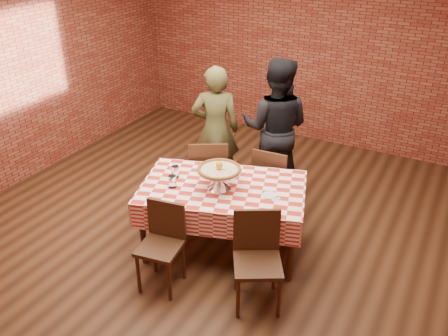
{
  "coord_description": "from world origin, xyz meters",
  "views": [
    {
      "loc": [
        2.39,
        -3.89,
        3.19
      ],
      "look_at": [
        0.35,
        -0.15,
        0.93
      ],
      "focal_mm": 38.08,
      "sensor_mm": 36.0,
      "label": 1
    }
  ],
  "objects": [
    {
      "name": "pizza",
      "position": [
        0.35,
        -0.25,
        0.96
      ],
      "size": [
        0.62,
        0.62,
        0.03
      ],
      "primitive_type": "cylinder",
      "rotation": [
        0.0,
        0.0,
        0.58
      ],
      "color": "beige",
      "rests_on": "pizza_stand"
    },
    {
      "name": "side_plate",
      "position": [
        0.86,
        -0.16,
        0.76
      ],
      "size": [
        0.18,
        0.18,
        0.01
      ],
      "primitive_type": "cylinder",
      "rotation": [
        0.0,
        0.0,
        0.31
      ],
      "color": "white",
      "rests_on": "tablecloth"
    },
    {
      "name": "ground",
      "position": [
        0.0,
        0.0,
        0.0
      ],
      "size": [
        6.0,
        6.0,
        0.0
      ],
      "primitive_type": "plane",
      "color": "black",
      "rests_on": "ground"
    },
    {
      "name": "chair_far_right",
      "position": [
        0.56,
        0.67,
        0.45
      ],
      "size": [
        0.43,
        0.43,
        0.89
      ],
      "primitive_type": null,
      "rotation": [
        0.0,
        0.0,
        3.19
      ],
      "color": "#422613",
      "rests_on": "ground"
    },
    {
      "name": "lemon",
      "position": [
        0.35,
        -0.25,
        1.01
      ],
      "size": [
        0.1,
        0.1,
        0.09
      ],
      "primitive_type": "ellipsoid",
      "rotation": [
        0.0,
        0.0,
        0.58
      ],
      "color": "yellow",
      "rests_on": "pizza"
    },
    {
      "name": "chair_far_left",
      "position": [
        -0.19,
        0.44,
        0.47
      ],
      "size": [
        0.62,
        0.62,
        0.93
      ],
      "primitive_type": null,
      "rotation": [
        0.0,
        0.0,
        3.68
      ],
      "color": "#422613",
      "rests_on": "ground"
    },
    {
      "name": "back_wall",
      "position": [
        0.0,
        3.0,
        1.45
      ],
      "size": [
        5.5,
        0.0,
        5.5
      ],
      "primitive_type": "plane",
      "rotation": [
        1.57,
        0.0,
        0.0
      ],
      "color": "maroon",
      "rests_on": "ground"
    },
    {
      "name": "condiment_caddy",
      "position": [
        0.35,
        0.08,
        0.83
      ],
      "size": [
        0.12,
        0.12,
        0.13
      ],
      "primitive_type": "cube",
      "rotation": [
        0.0,
        0.0,
        0.71
      ],
      "color": "silver",
      "rests_on": "tablecloth"
    },
    {
      "name": "tablecloth",
      "position": [
        0.37,
        -0.22,
        0.62
      ],
      "size": [
        1.91,
        1.49,
        0.28
      ],
      "primitive_type": null,
      "rotation": [
        0.0,
        0.0,
        0.31
      ],
      "color": "red",
      "rests_on": "table"
    },
    {
      "name": "diner_black",
      "position": [
        0.35,
        1.17,
        0.88
      ],
      "size": [
        0.98,
        0.83,
        1.77
      ],
      "primitive_type": "imported",
      "rotation": [
        0.0,
        0.0,
        3.35
      ],
      "color": "black",
      "rests_on": "ground"
    },
    {
      "name": "table",
      "position": [
        0.37,
        -0.22,
        0.38
      ],
      "size": [
        1.87,
        1.45,
        0.75
      ],
      "primitive_type": "cube",
      "rotation": [
        0.0,
        0.0,
        0.31
      ],
      "color": "#422613",
      "rests_on": "ground"
    },
    {
      "name": "sweetener_packet_a",
      "position": [
        0.93,
        -0.21,
        0.76
      ],
      "size": [
        0.06,
        0.06,
        0.0
      ],
      "primitive_type": "cube",
      "rotation": [
        0.0,
        0.0,
        0.93
      ],
      "color": "white",
      "rests_on": "tablecloth"
    },
    {
      "name": "chair_near_right",
      "position": [
        1.05,
        -0.82,
        0.45
      ],
      "size": [
        0.58,
        0.58,
        0.9
      ],
      "primitive_type": null,
      "rotation": [
        0.0,
        0.0,
        0.52
      ],
      "color": "#422613",
      "rests_on": "ground"
    },
    {
      "name": "chair_near_left",
      "position": [
        0.14,
        -1.04,
        0.43
      ],
      "size": [
        0.44,
        0.44,
        0.86
      ],
      "primitive_type": null,
      "rotation": [
        0.0,
        0.0,
        0.16
      ],
      "color": "#422613",
      "rests_on": "ground"
    },
    {
      "name": "diner_olive",
      "position": [
        -0.35,
        0.89,
        0.82
      ],
      "size": [
        0.72,
        0.64,
        1.64
      ],
      "primitive_type": "imported",
      "rotation": [
        0.0,
        0.0,
        3.66
      ],
      "color": "#4C4E26",
      "rests_on": "ground"
    },
    {
      "name": "sweetener_packet_b",
      "position": [
        0.95,
        -0.17,
        0.76
      ],
      "size": [
        0.06,
        0.05,
        0.0
      ],
      "primitive_type": "cube",
      "rotation": [
        0.0,
        0.0,
        0.51
      ],
      "color": "white",
      "rests_on": "tablecloth"
    },
    {
      "name": "water_glass_right",
      "position": [
        -0.17,
        -0.28,
        0.82
      ],
      "size": [
        0.1,
        0.1,
        0.13
      ],
      "primitive_type": "cylinder",
      "rotation": [
        0.0,
        0.0,
        0.31
      ],
      "color": "white",
      "rests_on": "tablecloth"
    },
    {
      "name": "pizza_stand",
      "position": [
        0.35,
        -0.25,
        0.86
      ],
      "size": [
        0.61,
        0.61,
        0.2
      ],
      "primitive_type": null,
      "rotation": [
        0.0,
        0.0,
        0.58
      ],
      "color": "silver",
      "rests_on": "tablecloth"
    },
    {
      "name": "water_glass_left",
      "position": [
        -0.08,
        -0.47,
        0.82
      ],
      "size": [
        0.1,
        0.1,
        0.13
      ],
      "primitive_type": "cylinder",
      "rotation": [
        0.0,
        0.0,
        0.31
      ],
      "color": "white",
      "rests_on": "tablecloth"
    }
  ]
}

